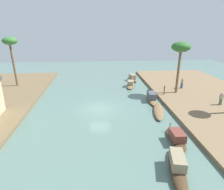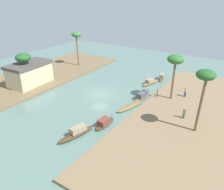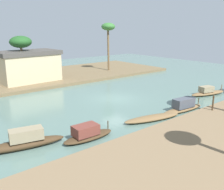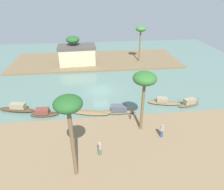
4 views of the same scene
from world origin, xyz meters
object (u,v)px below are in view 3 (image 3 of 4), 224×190
at_px(palm_tree_right_short, 108,29).
at_px(riverside_building, 28,66).
at_px(sampan_with_red_awning, 207,92).
at_px(sampan_upstream_small, 183,106).
at_px(sampan_foreground, 87,134).
at_px(sampan_open_hull, 152,118).
at_px(sampan_midstream, 24,141).
at_px(palm_tree_right_tall, 21,43).
at_px(mooring_post, 213,103).

relative_size(palm_tree_right_short, riverside_building, 0.94).
relative_size(sampan_with_red_awning, palm_tree_right_short, 0.63).
bearing_deg(sampan_with_red_awning, riverside_building, 139.34).
height_order(sampan_upstream_small, sampan_with_red_awning, sampan_upstream_small).
relative_size(sampan_foreground, riverside_building, 0.46).
height_order(sampan_open_hull, sampan_midstream, sampan_midstream).
bearing_deg(palm_tree_right_tall, sampan_midstream, -110.95).
bearing_deg(sampan_upstream_small, mooring_post, -55.77).
bearing_deg(mooring_post, sampan_with_red_awning, 33.81).
bearing_deg(sampan_midstream, palm_tree_right_tall, 81.91).
distance_m(sampan_upstream_small, mooring_post, 2.46).
relative_size(sampan_with_red_awning, riverside_building, 0.59).
relative_size(sampan_upstream_small, sampan_midstream, 0.92).
relative_size(sampan_midstream, palm_tree_right_short, 0.70).
relative_size(sampan_with_red_awning, sampan_foreground, 1.27).
xyz_separation_m(sampan_upstream_small, sampan_midstream, (-13.61, 1.91, 0.01)).
relative_size(sampan_midstream, palm_tree_right_tall, 0.90).
bearing_deg(sampan_midstream, mooring_post, -2.31).
bearing_deg(mooring_post, palm_tree_right_short, 74.21).
relative_size(sampan_open_hull, sampan_upstream_small, 1.07).
relative_size(mooring_post, palm_tree_right_short, 0.17).
distance_m(palm_tree_right_tall, riverside_building, 3.05).
xyz_separation_m(mooring_post, palm_tree_right_tall, (-7.94, 21.85, 4.33)).
distance_m(sampan_open_hull, sampan_midstream, 9.92).
bearing_deg(sampan_foreground, sampan_open_hull, -1.49).
xyz_separation_m(sampan_with_red_awning, riverside_building, (-12.84, 17.93, 2.03)).
height_order(sampan_open_hull, sampan_with_red_awning, sampan_with_red_awning).
bearing_deg(sampan_midstream, palm_tree_right_short, 53.40).
relative_size(sampan_foreground, palm_tree_right_short, 0.49).
bearing_deg(sampan_midstream, riverside_building, 79.87).
distance_m(sampan_foreground, riverside_building, 19.53).
height_order(mooring_post, palm_tree_right_tall, palm_tree_right_tall).
relative_size(sampan_with_red_awning, palm_tree_right_tall, 0.81).
bearing_deg(sampan_midstream, sampan_with_red_awning, 12.07).
distance_m(palm_tree_right_tall, palm_tree_right_short, 14.23).
height_order(sampan_open_hull, mooring_post, mooring_post).
relative_size(mooring_post, palm_tree_right_tall, 0.22).
height_order(sampan_upstream_small, palm_tree_right_tall, palm_tree_right_tall).
bearing_deg(mooring_post, sampan_open_hull, 155.48).
xyz_separation_m(sampan_foreground, mooring_post, (11.05, -2.59, 0.62)).
bearing_deg(palm_tree_right_tall, sampan_open_hull, -81.47).
height_order(sampan_with_red_awning, palm_tree_right_short, palm_tree_right_short).
relative_size(sampan_midstream, mooring_post, 4.10).
height_order(sampan_upstream_small, palm_tree_right_short, palm_tree_right_short).
xyz_separation_m(sampan_midstream, palm_tree_right_tall, (6.83, 17.84, 4.88)).
distance_m(mooring_post, palm_tree_right_tall, 23.65).
xyz_separation_m(sampan_upstream_small, mooring_post, (1.16, -2.10, 0.56)).
xyz_separation_m(sampan_foreground, palm_tree_right_short, (17.25, 19.35, 6.53)).
bearing_deg(sampan_with_red_awning, sampan_open_hull, -158.50).
bearing_deg(palm_tree_right_tall, mooring_post, -70.04).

